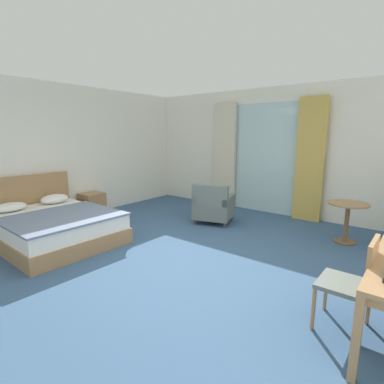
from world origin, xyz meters
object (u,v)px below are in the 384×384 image
Objects in this scene: nightstand at (92,204)px; round_cafe_table at (348,214)px; desk_chair at (355,280)px; armchair_by_window at (213,207)px; bed at (52,225)px.

round_cafe_table is at bearing 19.07° from nightstand.
desk_chair reaches higher than armchair_by_window.
nightstand is 0.76× the size of round_cafe_table.
round_cafe_table is at bearing 37.06° from bed.
nightstand is at bearing -152.87° from armchair_by_window.
bed reaches higher than armchair_by_window.
bed is 1.57m from nightstand.
round_cafe_table is (2.38, 0.42, 0.16)m from armchair_by_window.
armchair_by_window is at bearing -169.91° from round_cafe_table.
round_cafe_table is (3.95, 2.98, 0.23)m from bed.
bed is 3.21× the size of round_cafe_table.
nightstand is 5.36m from desk_chair.
nightstand is 0.57× the size of desk_chair.
nightstand is (-0.83, 1.33, -0.02)m from bed.
round_cafe_table is at bearing 101.98° from desk_chair.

